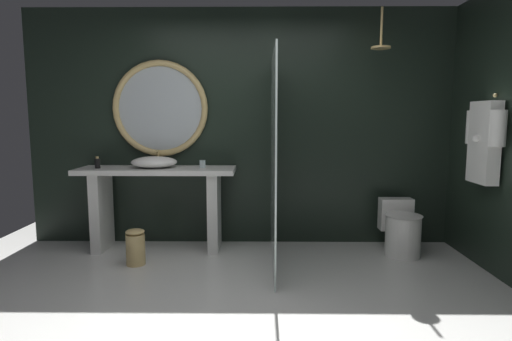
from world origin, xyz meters
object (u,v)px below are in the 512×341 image
vessel_sink (154,162)px  soap_dispenser (97,163)px  round_wall_mirror (160,109)px  rain_shower_head (381,43)px  toilet (401,230)px  hanging_bathrobe (484,139)px  waste_bin (135,247)px  tumbler_cup (202,164)px

vessel_sink → soap_dispenser: vessel_sink is taller
round_wall_mirror → rain_shower_head: rain_shower_head is taller
vessel_sink → toilet: bearing=-3.5°
vessel_sink → hanging_bathrobe: 3.22m
vessel_sink → waste_bin: (-0.08, -0.51, -0.77)m
round_wall_mirror → toilet: bearing=-8.5°
soap_dispenser → toilet: bearing=-1.9°
waste_bin → tumbler_cup: bearing=40.8°
rain_shower_head → waste_bin: 3.14m
hanging_bathrobe → waste_bin: hanging_bathrobe is taller
round_wall_mirror → vessel_sink: bearing=-96.8°
tumbler_cup → waste_bin: 1.08m
vessel_sink → hanging_bathrobe: size_ratio=0.60×
round_wall_mirror → hanging_bathrobe: 3.25m
round_wall_mirror → toilet: 2.88m
tumbler_cup → waste_bin: tumbler_cup is taller
vessel_sink → toilet: 2.69m
hanging_bathrobe → toilet: bearing=140.3°
tumbler_cup → toilet: 2.19m
soap_dispenser → rain_shower_head: (2.91, -0.06, 1.21)m
tumbler_cup → soap_dispenser: (-1.10, -0.06, 0.01)m
rain_shower_head → round_wall_mirror: bearing=171.5°
soap_dispenser → hanging_bathrobe: (3.73, -0.56, 0.29)m
soap_dispenser → hanging_bathrobe: 3.79m
round_wall_mirror → waste_bin: round_wall_mirror is taller
round_wall_mirror → hanging_bathrobe: (3.12, -0.85, -0.29)m
soap_dispenser → rain_shower_head: bearing=-1.2°
tumbler_cup → soap_dispenser: bearing=-176.9°
tumbler_cup → toilet: tumbler_cup is taller
vessel_sink → tumbler_cup: 0.51m
round_wall_mirror → rain_shower_head: size_ratio=2.62×
vessel_sink → round_wall_mirror: round_wall_mirror is taller
rain_shower_head → toilet: (0.27, -0.04, -1.89)m
tumbler_cup → round_wall_mirror: (-0.49, 0.22, 0.59)m
tumbler_cup → soap_dispenser: size_ratio=0.65×
vessel_sink → round_wall_mirror: 0.61m
tumbler_cup → toilet: bearing=-4.5°
rain_shower_head → waste_bin: (-2.41, -0.39, -1.98)m
rain_shower_head → toilet: rain_shower_head is taller
tumbler_cup → soap_dispenser: 1.10m
soap_dispenser → vessel_sink: bearing=5.3°
vessel_sink → rain_shower_head: (2.33, -0.12, 1.21)m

